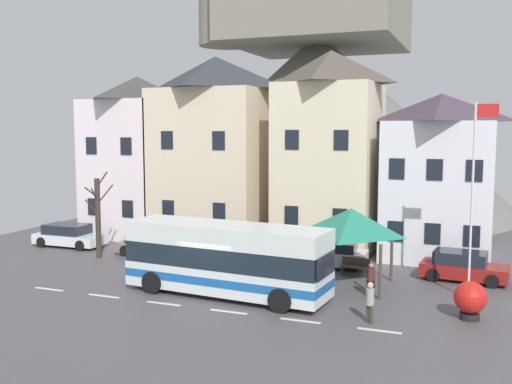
# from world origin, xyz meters

# --- Properties ---
(ground_plane) EXTENTS (40.00, 60.00, 0.07)m
(ground_plane) POSITION_xyz_m (0.00, -0.00, -0.03)
(ground_plane) COLOR #504C51
(townhouse_00) EXTENTS (5.30, 6.93, 10.85)m
(townhouse_00) POSITION_xyz_m (-11.59, 12.43, 5.42)
(townhouse_00) COLOR white
(townhouse_00) RESTS_ON ground_plane
(townhouse_01) EXTENTS (6.96, 6.58, 11.91)m
(townhouse_01) POSITION_xyz_m (-5.56, 12.26, 5.96)
(townhouse_01) COLOR beige
(townhouse_01) RESTS_ON ground_plane
(townhouse_02) EXTENTS (5.61, 6.17, 11.92)m
(townhouse_02) POSITION_xyz_m (2.13, 12.05, 5.96)
(townhouse_02) COLOR beige
(townhouse_02) RESTS_ON ground_plane
(townhouse_03) EXTENTS (5.76, 7.05, 9.27)m
(townhouse_03) POSITION_xyz_m (8.46, 12.49, 4.63)
(townhouse_03) COLOR white
(townhouse_03) RESTS_ON ground_plane
(hilltop_castle) EXTENTS (35.26, 35.26, 22.96)m
(hilltop_castle) POSITION_xyz_m (-3.54, 29.46, 8.69)
(hilltop_castle) COLOR slate
(hilltop_castle) RESTS_ON ground_plane
(transit_bus) EXTENTS (9.34, 3.21, 3.15)m
(transit_bus) POSITION_xyz_m (0.47, 0.51, 1.59)
(transit_bus) COLOR silver
(transit_bus) RESTS_ON ground_plane
(bus_shelter) EXTENTS (3.60, 3.60, 3.65)m
(bus_shelter) POSITION_xyz_m (5.20, 4.04, 3.00)
(bus_shelter) COLOR #473D33
(bus_shelter) RESTS_ON ground_plane
(parked_car_00) EXTENTS (4.41, 2.02, 1.38)m
(parked_car_00) POSITION_xyz_m (-13.05, 6.66, 0.67)
(parked_car_00) COLOR silver
(parked_car_00) RESTS_ON ground_plane
(parked_car_01) EXTENTS (4.13, 2.17, 1.41)m
(parked_car_01) POSITION_xyz_m (10.07, 6.97, 0.68)
(parked_car_01) COLOR maroon
(parked_car_01) RESTS_ON ground_plane
(parked_car_02) EXTENTS (4.76, 2.47, 1.37)m
(parked_car_02) POSITION_xyz_m (-2.31, 7.21, 0.67)
(parked_car_02) COLOR maroon
(parked_car_02) RESTS_ON ground_plane
(parked_car_03) EXTENTS (4.21, 2.10, 1.24)m
(parked_car_03) POSITION_xyz_m (-6.92, 6.45, 0.61)
(parked_car_03) COLOR slate
(parked_car_03) RESTS_ON ground_plane
(parked_car_04) EXTENTS (4.08, 2.29, 1.37)m
(parked_car_04) POSITION_xyz_m (3.42, 7.39, 0.67)
(parked_car_04) COLOR silver
(parked_car_04) RESTS_ON ground_plane
(pedestrian_00) EXTENTS (0.32, 0.32, 1.58)m
(pedestrian_00) POSITION_xyz_m (7.01, -0.85, 0.93)
(pedestrian_00) COLOR #38332D
(pedestrian_00) RESTS_ON ground_plane
(pedestrian_01) EXTENTS (0.38, 0.35, 1.50)m
(pedestrian_01) POSITION_xyz_m (6.42, 2.59, 0.81)
(pedestrian_01) COLOR black
(pedestrian_01) RESTS_ON ground_plane
(public_bench) EXTENTS (1.42, 0.48, 0.87)m
(public_bench) POSITION_xyz_m (5.04, 6.04, 0.46)
(public_bench) COLOR #473828
(public_bench) RESTS_ON ground_plane
(flagpole) EXTENTS (0.95, 0.10, 8.40)m
(flagpole) POSITION_xyz_m (10.47, 3.79, 4.79)
(flagpole) COLOR silver
(flagpole) RESTS_ON ground_plane
(harbour_buoy) EXTENTS (1.24, 1.24, 1.49)m
(harbour_buoy) POSITION_xyz_m (10.52, 0.97, 0.82)
(harbour_buoy) COLOR black
(harbour_buoy) RESTS_ON ground_plane
(bare_tree_00) EXTENTS (1.30, 2.36, 4.92)m
(bare_tree_00) POSITION_xyz_m (-9.36, 4.69, 2.37)
(bare_tree_00) COLOR #382D28
(bare_tree_00) RESTS_ON ground_plane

